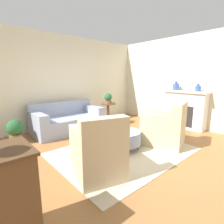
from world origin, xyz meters
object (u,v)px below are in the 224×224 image
object	(u,v)px
side_table	(108,110)
couch	(67,121)
potted_plant_floor	(15,131)
armchair_right	(166,129)
armchair_left	(98,153)
vase_mantel_near	(176,87)
ottoman_table	(123,137)
vase_mantel_far	(198,88)
potted_plant_on_side_table	(108,98)

from	to	relation	value
side_table	couch	bearing A→B (deg)	168.76
side_table	potted_plant_floor	distance (m)	2.71
potted_plant_floor	armchair_right	bearing A→B (deg)	-43.32
armchair_left	vase_mantel_near	xyz separation A→B (m)	(3.63, 0.76, 0.86)
armchair_right	ottoman_table	world-z (taller)	armchair_right
armchair_left	vase_mantel_far	world-z (taller)	vase_mantel_far
armchair_left	armchair_right	distance (m)	1.92
armchair_right	ottoman_table	distance (m)	1.01
armchair_left	armchair_right	size ratio (longest dim) A/B	1.00
armchair_left	potted_plant_floor	world-z (taller)	armchair_left
vase_mantel_near	ottoman_table	bearing A→B (deg)	-174.16
ottoman_table	potted_plant_floor	bearing A→B (deg)	131.29
ottoman_table	potted_plant_on_side_table	world-z (taller)	potted_plant_on_side_table
couch	vase_mantel_near	world-z (taller)	vase_mantel_near
armchair_right	vase_mantel_far	bearing A→B (deg)	2.77
armchair_right	potted_plant_on_side_table	world-z (taller)	potted_plant_on_side_table
vase_mantel_far	potted_plant_floor	xyz separation A→B (m)	(-4.25, 2.31, -0.91)
potted_plant_on_side_table	potted_plant_floor	xyz separation A→B (m)	(-2.70, 0.17, -0.57)
armchair_right	potted_plant_on_side_table	size ratio (longest dim) A/B	3.15
couch	vase_mantel_far	bearing A→B (deg)	-39.85
vase_mantel_far	armchair_left	bearing A→B (deg)	-178.69
couch	armchair_right	size ratio (longest dim) A/B	1.87
vase_mantel_far	potted_plant_on_side_table	bearing A→B (deg)	125.94
vase_mantel_near	potted_plant_on_side_table	distance (m)	2.16
couch	potted_plant_on_side_table	bearing A→B (deg)	-11.24
side_table	vase_mantel_far	xyz separation A→B (m)	(1.55, -2.14, 0.75)
vase_mantel_far	vase_mantel_near	bearing A→B (deg)	90.00
couch	potted_plant_on_side_table	world-z (taller)	potted_plant_on_side_table
couch	potted_plant_floor	bearing A→B (deg)	-176.30
armchair_left	side_table	distance (m)	3.04
side_table	potted_plant_on_side_table	xyz separation A→B (m)	(0.00, 0.00, 0.40)
potted_plant_on_side_table	potted_plant_floor	world-z (taller)	potted_plant_on_side_table
vase_mantel_near	vase_mantel_far	xyz separation A→B (m)	(0.00, -0.67, -0.02)
couch	vase_mantel_far	size ratio (longest dim) A/B	8.62
couch	side_table	world-z (taller)	couch
vase_mantel_near	potted_plant_floor	bearing A→B (deg)	158.94
vase_mantel_near	potted_plant_floor	size ratio (longest dim) A/B	0.47
potted_plant_floor	vase_mantel_far	bearing A→B (deg)	-28.53
couch	armchair_right	world-z (taller)	armchair_right
couch	armchair_right	xyz separation A→B (m)	(1.16, -2.48, 0.08)
armchair_left	potted_plant_on_side_table	distance (m)	3.08
armchair_right	vase_mantel_near	size ratio (longest dim) A/B	3.76
potted_plant_floor	potted_plant_on_side_table	bearing A→B (deg)	-3.69
ottoman_table	armchair_right	bearing A→B (deg)	-29.56
ottoman_table	vase_mantel_near	distance (m)	2.78
vase_mantel_near	couch	bearing A→B (deg)	149.02
armchair_right	potted_plant_floor	world-z (taller)	armchair_right
side_table	vase_mantel_near	xyz separation A→B (m)	(1.55, -1.46, 0.77)
side_table	vase_mantel_far	world-z (taller)	vase_mantel_far
side_table	vase_mantel_near	world-z (taller)	vase_mantel_near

